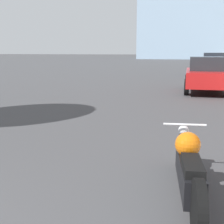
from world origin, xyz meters
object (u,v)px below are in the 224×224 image
object	(u,v)px
parked_car_red	(206,74)
motorcycle	(189,167)
parked_car_black	(217,61)
parked_car_blue	(213,64)

from	to	relation	value
parked_car_red	motorcycle	bearing A→B (deg)	-93.88
parked_car_red	parked_car_black	distance (m)	23.32
parked_car_red	parked_car_blue	world-z (taller)	parked_car_blue
parked_car_red	parked_car_black	world-z (taller)	parked_car_black
parked_car_red	parked_car_blue	distance (m)	10.76
motorcycle	parked_car_red	bearing A→B (deg)	80.31
motorcycle	parked_car_blue	world-z (taller)	parked_car_blue
motorcycle	parked_car_blue	size ratio (longest dim) A/B	0.60
parked_car_blue	parked_car_black	distance (m)	12.56
motorcycle	parked_car_red	world-z (taller)	parked_car_red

